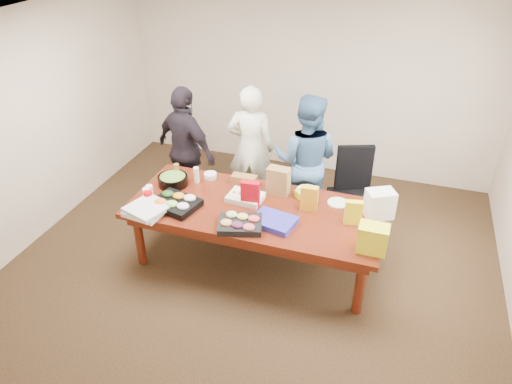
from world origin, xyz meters
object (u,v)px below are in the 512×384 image
(salad_bowl, at_px, (173,180))
(office_chair, at_px, (349,196))
(sheet_cake, at_px, (245,197))
(person_right, at_px, (306,160))
(conference_table, at_px, (255,235))
(person_center, at_px, (251,148))

(salad_bowl, bearing_deg, office_chair, 20.78)
(sheet_cake, relative_size, salad_bowl, 1.09)
(office_chair, distance_m, person_right, 0.69)
(conference_table, height_order, salad_bowl, salad_bowl)
(person_right, bearing_deg, office_chair, 167.20)
(office_chair, distance_m, person_center, 1.42)
(person_center, relative_size, sheet_cake, 4.44)
(conference_table, height_order, person_center, person_center)
(office_chair, bearing_deg, person_center, 148.95)
(conference_table, bearing_deg, office_chair, 45.27)
(office_chair, xyz_separation_m, sheet_cake, (-1.07, -0.81, 0.25))
(office_chair, height_order, person_right, person_right)
(person_center, bearing_deg, person_right, 163.85)
(conference_table, height_order, person_right, person_right)
(person_right, relative_size, salad_bowl, 4.87)
(conference_table, xyz_separation_m, person_right, (0.32, 1.05, 0.49))
(conference_table, bearing_deg, person_right, 73.22)
(person_center, distance_m, sheet_cake, 1.09)
(sheet_cake, xyz_separation_m, salad_bowl, (-0.93, 0.05, 0.02))
(conference_table, bearing_deg, person_center, 111.14)
(conference_table, relative_size, sheet_cake, 7.25)
(person_right, bearing_deg, sheet_cake, 62.63)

